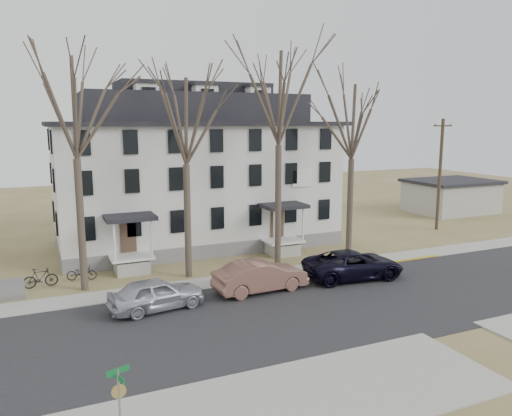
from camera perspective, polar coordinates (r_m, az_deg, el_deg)
name	(u,v)px	position (r m, az deg, el deg)	size (l,w,h in m)	color
ground	(351,321)	(24.38, 10.85, -12.62)	(120.00, 120.00, 0.00)	olive
main_road	(329,307)	(25.92, 8.29, -11.15)	(120.00, 10.00, 0.04)	#27272A
far_sidewalk	(276,274)	(30.86, 2.31, -7.59)	(120.00, 2.00, 0.08)	#A09F97
yellow_curb	(353,269)	(32.58, 10.99, -6.82)	(14.00, 0.25, 0.06)	gold
boarding_house	(195,173)	(38.19, -6.99, 3.96)	(20.80, 12.36, 12.05)	slate
distant_building	(451,196)	(55.29, 21.35, 1.30)	(8.50, 6.50, 3.35)	#A09F97
tree_far_left	(73,100)	(28.29, -20.15, 11.49)	(8.40, 8.40, 13.72)	#473B31
tree_mid_left	(185,115)	(29.32, -8.11, 10.45)	(7.80, 7.80, 12.74)	#473B31
tree_center	(279,91)	(31.56, 2.64, 13.18)	(9.00, 9.00, 14.70)	#473B31
tree_mid_right	(353,116)	(34.32, 11.00, 10.27)	(7.80, 7.80, 12.74)	#473B31
utility_pole_far	(440,173)	(45.44, 20.27, 3.76)	(2.00, 0.28, 9.50)	#3D3023
car_silver	(157,295)	(25.49, -11.30, -9.68)	(1.90, 4.73, 1.61)	#B0B3BE
car_tan	(260,277)	(27.58, 0.51, -7.84)	(1.83, 5.24, 1.73)	brown
car_navy	(354,265)	(30.38, 11.09, -6.42)	(2.75, 5.97, 1.66)	black
bicycle_left	(82,273)	(31.27, -19.31, -7.06)	(0.60, 1.71, 0.90)	black
bicycle_right	(40,278)	(30.74, -23.41, -7.40)	(0.52, 1.85, 1.11)	black
street_sign	(119,396)	(15.42, -15.39, -19.97)	(0.71, 0.71, 2.49)	gray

